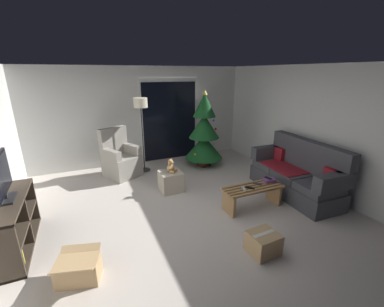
{
  "coord_description": "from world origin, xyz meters",
  "views": [
    {
      "loc": [
        -1.46,
        -3.5,
        2.35
      ],
      "look_at": [
        0.4,
        0.7,
        0.85
      ],
      "focal_mm": 23.48,
      "sensor_mm": 36.0,
      "label": 1
    }
  ],
  "objects": [
    {
      "name": "coffee_table",
      "position": [
        1.17,
        -0.25,
        0.27
      ],
      "size": [
        1.1,
        0.4,
        0.41
      ],
      "color": "#9E7547",
      "rests_on": "ground"
    },
    {
      "name": "cardboard_box_open_near_shelf",
      "position": [
        -1.72,
        -0.8,
        0.15
      ],
      "size": [
        0.56,
        0.57,
        0.33
      ],
      "color": "tan",
      "rests_on": "ground"
    },
    {
      "name": "christmas_tree",
      "position": [
        1.33,
        2.04,
        0.86
      ],
      "size": [
        0.97,
        0.97,
        1.94
      ],
      "color": "#4C1E19",
      "rests_on": "ground"
    },
    {
      "name": "couch",
      "position": [
        2.32,
        -0.13,
        0.4
      ],
      "size": [
        0.87,
        1.97,
        1.08
      ],
      "color": "#3D3D42",
      "rests_on": "ground"
    },
    {
      "name": "television",
      "position": [
        -2.5,
        0.17,
        1.06
      ],
      "size": [
        0.21,
        0.84,
        0.61
      ],
      "color": "black",
      "rests_on": "media_shelf"
    },
    {
      "name": "ottoman",
      "position": [
        0.06,
        1.0,
        0.2
      ],
      "size": [
        0.44,
        0.44,
        0.41
      ],
      "primitive_type": "cube",
      "color": "#B2A893",
      "rests_on": "ground"
    },
    {
      "name": "media_shelf",
      "position": [
        -2.53,
        0.12,
        0.35
      ],
      "size": [
        0.4,
        1.4,
        0.75
      ],
      "color": "#382D23",
      "rests_on": "ground"
    },
    {
      "name": "teddy_bear_honey",
      "position": [
        0.07,
        0.99,
        0.53
      ],
      "size": [
        0.21,
        0.22,
        0.29
      ],
      "color": "tan",
      "rests_on": "ottoman"
    },
    {
      "name": "cell_phone",
      "position": [
        1.55,
        -0.17,
        0.48
      ],
      "size": [
        0.11,
        0.16,
        0.01
      ],
      "primitive_type": "cube",
      "rotation": [
        0.0,
        0.0,
        0.26
      ],
      "color": "black",
      "rests_on": "book_stack"
    },
    {
      "name": "remote_silver",
      "position": [
        0.95,
        -0.27,
        0.42
      ],
      "size": [
        0.09,
        0.16,
        0.02
      ],
      "primitive_type": "cube",
      "rotation": [
        0.0,
        0.0,
        2.81
      ],
      "color": "#ADADB2",
      "rests_on": "coffee_table"
    },
    {
      "name": "remote_black",
      "position": [
        1.08,
        -0.28,
        0.42
      ],
      "size": [
        0.13,
        0.15,
        0.02
      ],
      "primitive_type": "cube",
      "rotation": [
        0.0,
        0.0,
        3.77
      ],
      "color": "black",
      "rests_on": "coffee_table"
    },
    {
      "name": "patio_door_glass",
      "position": [
        0.74,
        2.97,
        1.05
      ],
      "size": [
        1.5,
        0.02,
        2.1
      ],
      "primitive_type": "cube",
      "color": "black",
      "rests_on": "ground"
    },
    {
      "name": "wall_back",
      "position": [
        0.0,
        3.06,
        1.25
      ],
      "size": [
        5.72,
        0.12,
        2.5
      ],
      "primitive_type": "cube",
      "color": "silver",
      "rests_on": "ground"
    },
    {
      "name": "book_stack",
      "position": [
        1.57,
        -0.19,
        0.44
      ],
      "size": [
        0.23,
        0.2,
        0.06
      ],
      "color": "#6B3D7A",
      "rests_on": "coffee_table"
    },
    {
      "name": "cardboard_box_taped_mid_floor",
      "position": [
        0.58,
        -1.28,
        0.14
      ],
      "size": [
        0.4,
        0.37,
        0.29
      ],
      "color": "tan",
      "rests_on": "ground"
    },
    {
      "name": "wall_right",
      "position": [
        2.86,
        0.0,
        1.25
      ],
      "size": [
        0.12,
        6.0,
        2.5
      ],
      "primitive_type": "cube",
      "color": "silver",
      "rests_on": "ground"
    },
    {
      "name": "ground_plane",
      "position": [
        0.0,
        0.0,
        0.0
      ],
      "size": [
        7.0,
        7.0,
        0.0
      ],
      "primitive_type": "plane",
      "color": "#BCB2A8"
    },
    {
      "name": "remote_graphite",
      "position": [
        1.3,
        -0.19,
        0.42
      ],
      "size": [
        0.13,
        0.15,
        0.02
      ],
      "primitive_type": "cube",
      "rotation": [
        0.0,
        0.0,
        3.76
      ],
      "color": "#333338",
      "rests_on": "coffee_table"
    },
    {
      "name": "armchair",
      "position": [
        -0.75,
        2.24,
        0.4
      ],
      "size": [
        0.92,
        0.93,
        1.13
      ],
      "color": "gray",
      "rests_on": "ground"
    },
    {
      "name": "floor_lamp",
      "position": [
        -0.18,
        2.32,
        1.51
      ],
      "size": [
        0.32,
        0.32,
        1.78
      ],
      "color": "#2D2D30",
      "rests_on": "ground"
    },
    {
      "name": "patio_door_frame",
      "position": [
        0.74,
        2.99,
        1.1
      ],
      "size": [
        1.6,
        0.02,
        2.2
      ],
      "primitive_type": "cube",
      "color": "silver",
      "rests_on": "ground"
    }
  ]
}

